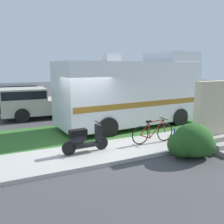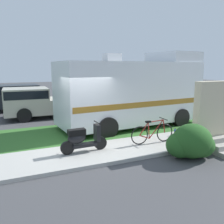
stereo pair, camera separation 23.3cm
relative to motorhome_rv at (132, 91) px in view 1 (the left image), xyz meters
The scene contains 10 objects.
ground_plane 3.81m from the motorhome_rv, 149.50° to the right, with size 80.00×80.00×0.00m, color #424244.
sidewalk 4.46m from the motorhome_rv, 135.04° to the right, with size 24.00×2.00×0.12m.
grass_strip 3.39m from the motorhome_rv, behind, with size 24.00×3.40×0.08m.
motorhome_rv is the anchor object (origin of this frame).
scooter 4.52m from the motorhome_rv, 140.16° to the right, with size 1.59×0.50×0.97m.
bicycle 3.23m from the motorhome_rv, 104.08° to the right, with size 1.73×0.52×0.89m.
pickup_truck_near 5.51m from the motorhome_rv, 132.30° to the left, with size 5.27×2.28×1.72m.
porch_steps 4.30m from the motorhome_rv, 71.46° to the right, with size 2.00×1.26×2.40m.
bush_by_porch 4.58m from the motorhome_rv, 93.55° to the right, with size 1.55×1.16×1.10m.
bottle_green 2.91m from the motorhome_rv, 74.07° to the right, with size 0.08×0.08×0.30m.
Camera 1 is at (-2.74, -8.18, 2.88)m, focal length 38.03 mm.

